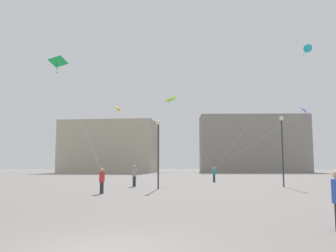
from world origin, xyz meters
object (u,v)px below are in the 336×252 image
at_px(person_in_teal, 214,174).
at_px(lamppost_east, 158,143).
at_px(building_centre_hall, 253,144).
at_px(person_in_red, 102,180).
at_px(person_in_grey, 134,175).
at_px(lamppost_west, 282,141).
at_px(building_left_hall, 111,147).
at_px(kite_violet_diamond, 303,111).
at_px(kite_lime_delta, 171,100).
at_px(kite_cyan_diamond, 304,53).
at_px(kite_amber_diamond, 121,110).
at_px(kite_emerald_delta, 59,64).

bearing_deg(person_in_teal, lamppost_east, 4.14).
bearing_deg(building_centre_hall, person_in_teal, -103.60).
relative_size(person_in_teal, person_in_red, 1.00).
distance_m(person_in_grey, lamppost_west, 13.07).
xyz_separation_m(building_left_hall, lamppost_west, (28.49, -55.37, -2.28)).
xyz_separation_m(person_in_red, kite_violet_diamond, (17.36, 14.45, 6.58)).
distance_m(person_in_red, lamppost_east, 6.31).
relative_size(person_in_teal, kite_lime_delta, 0.20).
relative_size(building_centre_hall, lamppost_east, 5.16).
bearing_deg(kite_violet_diamond, building_centre_hall, 86.21).
height_order(person_in_red, building_centre_hall, building_centre_hall).
xyz_separation_m(person_in_grey, kite_lime_delta, (2.66, 8.07, 8.01)).
bearing_deg(lamppost_west, person_in_teal, 122.14).
height_order(building_centre_hall, lamppost_west, building_centre_hall).
height_order(person_in_teal, building_centre_hall, building_centre_hall).
bearing_deg(building_centre_hall, lamppost_west, -96.89).
relative_size(person_in_teal, lamppost_east, 0.31).
bearing_deg(lamppost_west, person_in_red, -149.27).
xyz_separation_m(kite_cyan_diamond, kite_amber_diamond, (-18.96, 12.24, -2.96)).
distance_m(person_in_teal, lamppost_west, 10.63).
height_order(person_in_teal, kite_cyan_diamond, kite_cyan_diamond).
bearing_deg(kite_cyan_diamond, lamppost_west, -173.19).
bearing_deg(lamppost_west, kite_cyan_diamond, 6.81).
height_order(person_in_red, kite_lime_delta, kite_lime_delta).
xyz_separation_m(kite_amber_diamond, kite_emerald_delta, (0.13, -20.72, -0.05)).
bearing_deg(kite_cyan_diamond, lamppost_east, -164.07).
relative_size(kite_cyan_diamond, kite_lime_delta, 1.36).
xyz_separation_m(kite_cyan_diamond, building_centre_hall, (5.31, 61.82, -4.39)).
relative_size(kite_cyan_diamond, kite_emerald_delta, 1.42).
bearing_deg(lamppost_east, kite_violet_diamond, 34.44).
bearing_deg(lamppost_west, kite_lime_delta, 142.96).
bearing_deg(lamppost_east, kite_emerald_delta, -142.12).
xyz_separation_m(kite_lime_delta, lamppost_west, (10.07, -7.59, -5.08)).
bearing_deg(lamppost_west, building_left_hall, 117.23).
xyz_separation_m(person_in_grey, lamppost_east, (2.38, -2.84, 2.56)).
height_order(kite_violet_diamond, kite_amber_diamond, kite_amber_diamond).
bearing_deg(person_in_red, kite_cyan_diamond, -52.52).
relative_size(person_in_teal, person_in_grey, 0.89).
xyz_separation_m(kite_cyan_diamond, lamppost_east, (-12.54, -3.58, -8.10)).
bearing_deg(person_in_teal, person_in_red, 0.58).
height_order(person_in_red, lamppost_west, lamppost_west).
height_order(person_in_red, building_left_hall, building_left_hall).
bearing_deg(kite_violet_diamond, kite_emerald_delta, -144.47).
bearing_deg(kite_cyan_diamond, person_in_red, -152.15).
distance_m(person_in_grey, person_in_red, 7.62).
bearing_deg(kite_lime_delta, lamppost_west, -37.04).
relative_size(person_in_red, lamppost_west, 0.27).
distance_m(person_in_teal, lamppost_east, 13.20).
xyz_separation_m(building_centre_hall, lamppost_east, (-17.85, -65.40, -3.71)).
height_order(person_in_red, kite_cyan_diamond, kite_cyan_diamond).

